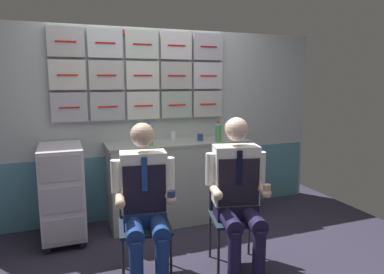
{
  "coord_description": "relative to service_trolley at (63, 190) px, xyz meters",
  "views": [
    {
      "loc": [
        -0.97,
        -2.53,
        1.57
      ],
      "look_at": [
        0.1,
        0.33,
        1.08
      ],
      "focal_mm": 32.53,
      "sensor_mm": 36.0,
      "label": 1
    }
  ],
  "objects": [
    {
      "name": "service_trolley",
      "position": [
        0.0,
        0.0,
        0.0
      ],
      "size": [
        0.4,
        0.65,
        0.95
      ],
      "color": "black",
      "rests_on": "ground"
    },
    {
      "name": "galley_bulkhead",
      "position": [
        1.0,
        0.37,
        0.61
      ],
      "size": [
        4.2,
        0.14,
        2.15
      ],
      "color": "#ADB5B8",
      "rests_on": "ground"
    },
    {
      "name": "paper_cup_tan",
      "position": [
        1.86,
        0.01,
        0.43
      ],
      "size": [
        0.06,
        0.06,
        0.06
      ],
      "color": "white",
      "rests_on": "galley_counter"
    },
    {
      "name": "water_bottle_short",
      "position": [
        0.88,
        -0.02,
        0.51
      ],
      "size": [
        0.08,
        0.08,
        0.24
      ],
      "color": "#509F56",
      "rests_on": "galley_counter"
    },
    {
      "name": "water_bottle_tall",
      "position": [
        1.64,
        -0.09,
        0.51
      ],
      "size": [
        0.06,
        0.06,
        0.23
      ],
      "color": "#4FA057",
      "rests_on": "galley_counter"
    },
    {
      "name": "coffee_cup_spare",
      "position": [
        1.23,
        0.26,
        0.44
      ],
      "size": [
        0.06,
        0.06,
        0.08
      ],
      "color": "white",
      "rests_on": "galley_counter"
    },
    {
      "name": "crew_member_right",
      "position": [
        1.34,
        -1.13,
        0.2
      ],
      "size": [
        0.52,
        0.67,
        1.28
      ],
      "color": "black",
      "rests_on": "ground"
    },
    {
      "name": "crew_member_left",
      "position": [
        0.59,
        -1.02,
        0.18
      ],
      "size": [
        0.5,
        0.64,
        1.26
      ],
      "color": "black",
      "rests_on": "ground"
    },
    {
      "name": "espresso_cup_small",
      "position": [
        1.72,
        0.04,
        0.43
      ],
      "size": [
        0.06,
        0.06,
        0.06
      ],
      "color": "tan",
      "rests_on": "galley_counter"
    },
    {
      "name": "coffee_cup_white",
      "position": [
        1.48,
        0.05,
        0.44
      ],
      "size": [
        0.06,
        0.06,
        0.07
      ],
      "color": "navy",
      "rests_on": "galley_counter"
    },
    {
      "name": "galley_counter",
      "position": [
        1.23,
        0.09,
        -0.05
      ],
      "size": [
        1.58,
        0.53,
        0.91
      ],
      "color": "#9FA49D",
      "rests_on": "ground"
    },
    {
      "name": "ground",
      "position": [
        1.01,
        -1.0,
        -0.53
      ],
      "size": [
        4.8,
        4.8,
        0.04
      ],
      "primitive_type": "cube",
      "color": "#2C2739"
    },
    {
      "name": "folding_chair_left",
      "position": [
        0.62,
        -0.87,
        0.01
      ],
      "size": [
        0.45,
        0.45,
        0.84
      ],
      "color": "#2D2D33",
      "rests_on": "ground"
    },
    {
      "name": "folding_chair_right",
      "position": [
        1.38,
        -0.97,
        0.01
      ],
      "size": [
        0.48,
        0.48,
        0.84
      ],
      "color": "#2D2D33",
      "rests_on": "ground"
    }
  ]
}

